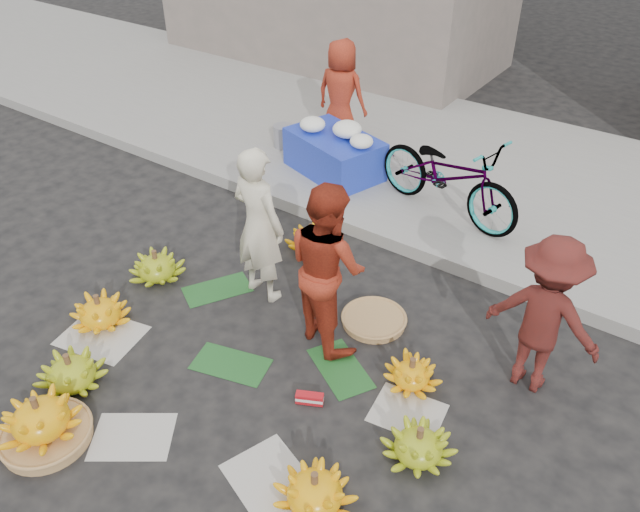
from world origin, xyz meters
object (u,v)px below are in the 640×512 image
Objects in this scene: banana_bunch_4 at (418,445)px; bicycle at (449,175)px; flower_table at (335,152)px; banana_bunch_0 at (100,312)px; vendor_cream at (259,225)px.

banana_bunch_4 is 3.37m from bicycle.
banana_bunch_0 is at bearing -75.88° from flower_table.
vendor_cream is (-2.16, 0.87, 0.64)m from banana_bunch_4.
banana_bunch_4 is at bearing -30.34° from flower_table.
flower_table is at bearing 98.52° from bicycle.
banana_bunch_4 is 4.29m from flower_table.
banana_bunch_0 is at bearing 164.66° from bicycle.
banana_bunch_0 is 0.48× the size of flower_table.
vendor_cream reaches higher than bicycle.
bicycle is (1.80, 3.43, 0.46)m from banana_bunch_0.
flower_table reaches higher than banana_bunch_4.
flower_table is 0.74× the size of bicycle.
banana_bunch_0 is 1.31× the size of banana_bunch_4.
banana_bunch_0 is at bearing 57.86° from vendor_cream.
vendor_cream reaches higher than banana_bunch_4.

